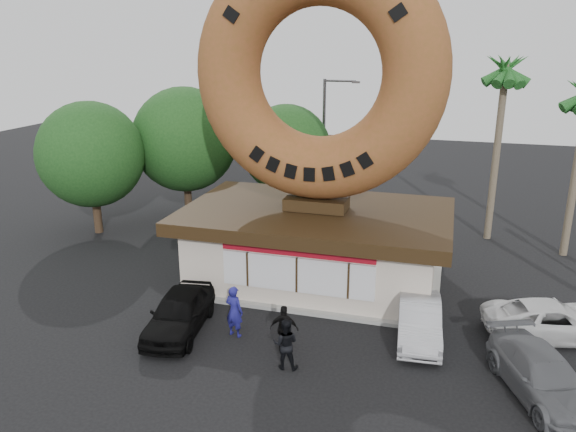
# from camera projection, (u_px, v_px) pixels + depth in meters

# --- Properties ---
(ground) EXTENTS (90.00, 90.00, 0.00)m
(ground) POSITION_uv_depth(u_px,v_px,m) (274.00, 350.00, 19.21)
(ground) COLOR black
(ground) RESTS_ON ground
(donut_shop) EXTENTS (11.20, 7.20, 3.80)m
(donut_shop) POSITION_uv_depth(u_px,v_px,m) (316.00, 243.00, 24.15)
(donut_shop) COLOR beige
(donut_shop) RESTS_ON ground
(giant_donut) EXTENTS (10.14, 2.59, 10.14)m
(giant_donut) POSITION_uv_depth(u_px,v_px,m) (319.00, 73.00, 22.03)
(giant_donut) COLOR brown
(giant_donut) RESTS_ON donut_shop
(tree_west) EXTENTS (6.00, 6.00, 7.65)m
(tree_west) POSITION_uv_depth(u_px,v_px,m) (185.00, 140.00, 32.26)
(tree_west) COLOR #473321
(tree_west) RESTS_ON ground
(tree_mid) EXTENTS (5.20, 5.20, 6.63)m
(tree_mid) POSITION_uv_depth(u_px,v_px,m) (286.00, 149.00, 32.80)
(tree_mid) COLOR #473321
(tree_mid) RESTS_ON ground
(tree_far) EXTENTS (5.60, 5.60, 7.14)m
(tree_far) POSITION_uv_depth(u_px,v_px,m) (91.00, 155.00, 29.63)
(tree_far) COLOR #473321
(tree_far) RESTS_ON ground
(palm_near) EXTENTS (2.60, 2.60, 9.75)m
(palm_near) POSITION_uv_depth(u_px,v_px,m) (505.00, 76.00, 27.47)
(palm_near) COLOR #726651
(palm_near) RESTS_ON ground
(street_lamp) EXTENTS (2.11, 0.20, 8.00)m
(street_lamp) POSITION_uv_depth(u_px,v_px,m) (326.00, 140.00, 33.00)
(street_lamp) COLOR #59595E
(street_lamp) RESTS_ON ground
(person_left) EXTENTS (0.78, 0.61, 1.91)m
(person_left) POSITION_uv_depth(u_px,v_px,m) (234.00, 311.00, 19.86)
(person_left) COLOR navy
(person_left) RESTS_ON ground
(person_center) EXTENTS (0.91, 0.76, 1.72)m
(person_center) POSITION_uv_depth(u_px,v_px,m) (285.00, 344.00, 17.91)
(person_center) COLOR black
(person_center) RESTS_ON ground
(person_right) EXTENTS (1.01, 0.51, 1.66)m
(person_right) POSITION_uv_depth(u_px,v_px,m) (284.00, 329.00, 18.91)
(person_right) COLOR black
(person_right) RESTS_ON ground
(car_black) EXTENTS (2.34, 4.57, 1.49)m
(car_black) POSITION_uv_depth(u_px,v_px,m) (179.00, 312.00, 20.23)
(car_black) COLOR black
(car_black) RESTS_ON ground
(car_silver) EXTENTS (1.78, 4.24, 1.36)m
(car_silver) POSITION_uv_depth(u_px,v_px,m) (419.00, 320.00, 19.79)
(car_silver) COLOR #B3B3B8
(car_silver) RESTS_ON ground
(car_grey) EXTENTS (3.46, 4.98, 1.34)m
(car_grey) POSITION_uv_depth(u_px,v_px,m) (543.00, 376.00, 16.54)
(car_grey) COLOR slate
(car_grey) RESTS_ON ground
(car_white) EXTENTS (5.15, 3.34, 1.32)m
(car_white) POSITION_uv_depth(u_px,v_px,m) (553.00, 320.00, 19.83)
(car_white) COLOR silver
(car_white) RESTS_ON ground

